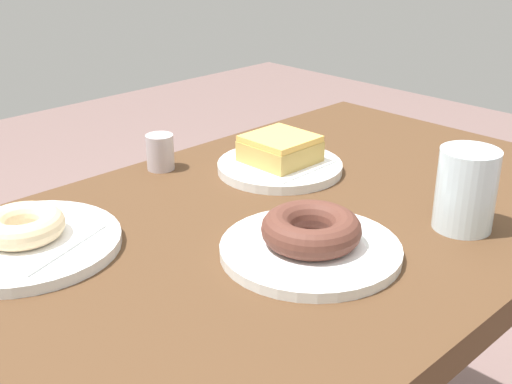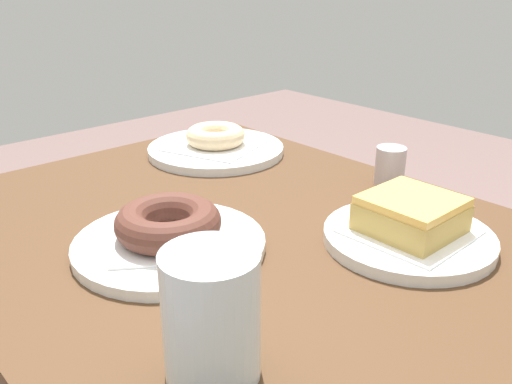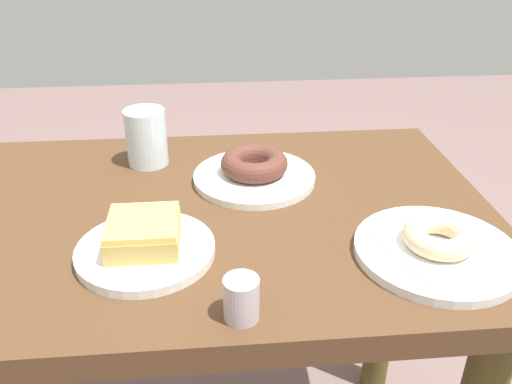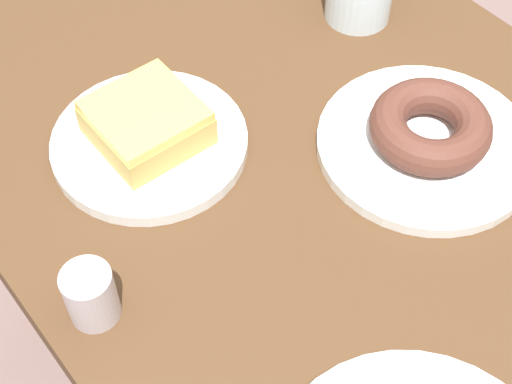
% 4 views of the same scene
% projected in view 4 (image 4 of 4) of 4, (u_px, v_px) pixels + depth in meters
% --- Properties ---
extents(table, '(0.98, 0.63, 0.70)m').
position_uv_depth(table, '(291.00, 212.00, 0.90)').
color(table, '#4E331E').
rests_on(table, ground_plane).
extents(plate_glazed_square, '(0.20, 0.20, 0.01)m').
position_uv_depth(plate_glazed_square, '(150.00, 143.00, 0.79)').
color(plate_glazed_square, white).
rests_on(plate_glazed_square, table).
extents(napkin_glazed_square, '(0.13, 0.13, 0.00)m').
position_uv_depth(napkin_glazed_square, '(149.00, 137.00, 0.78)').
color(napkin_glazed_square, white).
rests_on(napkin_glazed_square, plate_glazed_square).
extents(donut_glazed_square, '(0.10, 0.10, 0.04)m').
position_uv_depth(donut_glazed_square, '(146.00, 122.00, 0.76)').
color(donut_glazed_square, tan).
rests_on(donut_glazed_square, napkin_glazed_square).
extents(plate_chocolate_ring, '(0.22, 0.22, 0.01)m').
position_uv_depth(plate_chocolate_ring, '(426.00, 145.00, 0.78)').
color(plate_chocolate_ring, white).
rests_on(plate_chocolate_ring, table).
extents(napkin_chocolate_ring, '(0.18, 0.18, 0.00)m').
position_uv_depth(napkin_chocolate_ring, '(427.00, 140.00, 0.78)').
color(napkin_chocolate_ring, white).
rests_on(napkin_chocolate_ring, plate_chocolate_ring).
extents(donut_chocolate_ring, '(0.12, 0.12, 0.04)m').
position_uv_depth(donut_chocolate_ring, '(431.00, 126.00, 0.76)').
color(donut_chocolate_ring, brown).
rests_on(donut_chocolate_ring, napkin_chocolate_ring).
extents(sugar_jar, '(0.04, 0.04, 0.06)m').
position_uv_depth(sugar_jar, '(91.00, 295.00, 0.65)').
color(sugar_jar, '#B9ADB3').
rests_on(sugar_jar, table).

